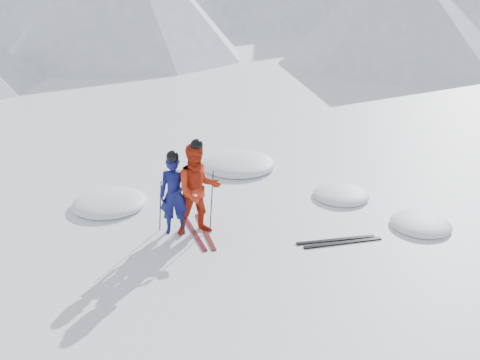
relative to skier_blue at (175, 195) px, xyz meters
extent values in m
plane|color=white|center=(3.02, -0.53, -0.87)|extent=(160.00, 160.00, 0.00)
cone|color=#B2BCD1|center=(15.02, 19.47, 2.38)|extent=(14.00, 14.00, 6.50)
imported|color=#0D1253|center=(0.00, 0.00, 0.00)|extent=(0.71, 0.55, 1.73)
imported|color=#B5260E|center=(0.48, -0.11, 0.12)|extent=(1.04, 0.85, 1.98)
cylinder|color=black|center=(-0.30, 0.15, -0.29)|extent=(0.12, 0.08, 1.15)
cylinder|color=black|center=(0.25, 0.25, -0.29)|extent=(0.12, 0.07, 1.15)
cylinder|color=black|center=(0.18, 0.14, -0.21)|extent=(0.13, 0.10, 1.32)
cylinder|color=black|center=(0.78, 0.04, -0.21)|extent=(0.13, 0.09, 1.32)
cube|color=black|center=(0.36, -0.11, -0.85)|extent=(0.34, 1.70, 0.03)
cube|color=black|center=(0.60, -0.11, -0.85)|extent=(0.22, 1.70, 0.03)
cube|color=black|center=(3.20, -1.06, -0.85)|extent=(1.70, 0.10, 0.03)
cube|color=black|center=(3.30, -1.21, -0.85)|extent=(1.70, 0.14, 0.03)
ellipsoid|color=white|center=(-1.44, 1.66, -0.87)|extent=(1.75, 1.75, 0.38)
ellipsoid|color=white|center=(4.16, 1.01, -0.87)|extent=(1.39, 1.39, 0.31)
ellipsoid|color=white|center=(2.10, 3.58, -0.87)|extent=(2.11, 2.11, 0.46)
ellipsoid|color=white|center=(5.26, -0.84, -0.87)|extent=(1.32, 1.32, 0.29)
camera|label=1|loc=(-0.67, -9.72, 4.27)|focal=38.00mm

